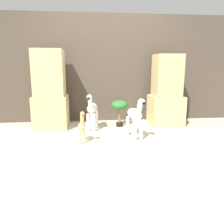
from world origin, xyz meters
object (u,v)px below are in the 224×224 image
potted_palm_front (120,107)px  zebra_left (92,109)px  zebra_right (135,116)px  giraffe_figurine (82,126)px

potted_palm_front → zebra_left: bearing=-162.9°
zebra_right → potted_palm_front: bearing=101.8°
zebra_right → giraffe_figurine: bearing=-171.3°
zebra_right → giraffe_figurine: 0.86m
potted_palm_front → zebra_right: bearing=-78.2°
zebra_left → giraffe_figurine: (-0.16, -0.71, -0.11)m
zebra_right → giraffe_figurine: zebra_right is taller
zebra_left → giraffe_figurine: bearing=-102.7°
giraffe_figurine → potted_palm_front: 1.12m
zebra_right → zebra_left: size_ratio=1.00×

